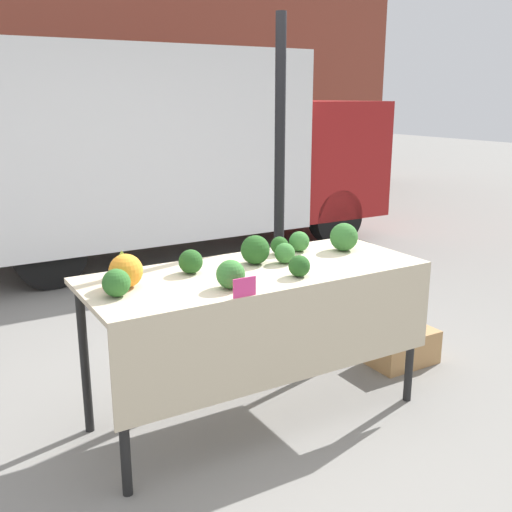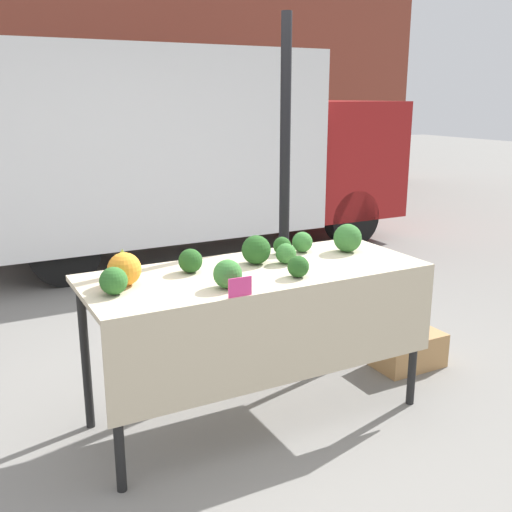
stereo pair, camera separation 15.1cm
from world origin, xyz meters
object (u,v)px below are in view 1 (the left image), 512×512
parked_truck (163,147)px  produce_crate (402,347)px  orange_cauliflower (126,271)px  price_sign (244,287)px

parked_truck → produce_crate: size_ratio=10.89×
parked_truck → orange_cauliflower: (-1.81, -3.94, -0.27)m
price_sign → produce_crate: price_sign is taller
produce_crate → orange_cauliflower: bearing=-179.2°
parked_truck → orange_cauliflower: 4.34m
orange_cauliflower → price_sign: 0.63m
produce_crate → price_sign: bearing=-163.3°
orange_cauliflower → produce_crate: orange_cauliflower is taller
parked_truck → price_sign: parked_truck is taller
parked_truck → orange_cauliflower: size_ratio=30.13×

